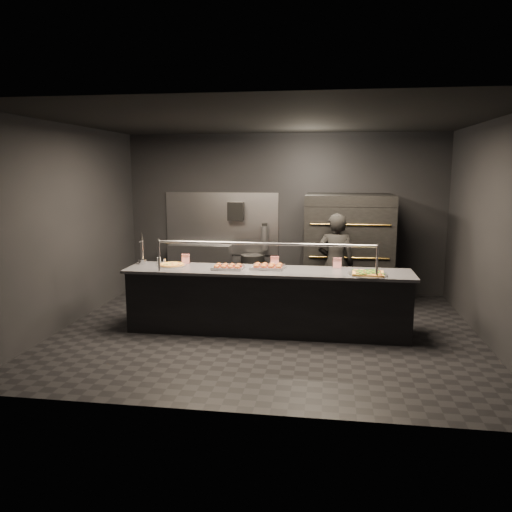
% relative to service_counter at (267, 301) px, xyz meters
% --- Properties ---
extents(room, '(6.04, 6.00, 3.00)m').
position_rel_service_counter_xyz_m(room, '(-0.02, 0.05, 1.03)').
color(room, black).
rests_on(room, ground).
extents(service_counter, '(4.10, 0.78, 1.37)m').
position_rel_service_counter_xyz_m(service_counter, '(0.00, 0.00, 0.00)').
color(service_counter, black).
rests_on(service_counter, ground).
extents(pizza_oven, '(1.50, 1.23, 1.91)m').
position_rel_service_counter_xyz_m(pizza_oven, '(1.20, 1.90, 0.50)').
color(pizza_oven, black).
rests_on(pizza_oven, ground).
extents(prep_shelf, '(1.20, 0.35, 0.90)m').
position_rel_service_counter_xyz_m(prep_shelf, '(-1.60, 2.32, -0.01)').
color(prep_shelf, '#99999E').
rests_on(prep_shelf, ground).
extents(towel_dispenser, '(0.30, 0.20, 0.35)m').
position_rel_service_counter_xyz_m(towel_dispenser, '(-0.90, 2.39, 1.09)').
color(towel_dispenser, black).
rests_on(towel_dispenser, room).
extents(fire_extinguisher, '(0.14, 0.14, 0.51)m').
position_rel_service_counter_xyz_m(fire_extinguisher, '(-0.35, 2.40, 0.60)').
color(fire_extinguisher, '#B2B2B7').
rests_on(fire_extinguisher, room).
extents(beer_tap, '(0.13, 0.18, 0.50)m').
position_rel_service_counter_xyz_m(beer_tap, '(-1.93, 0.17, 0.60)').
color(beer_tap, silver).
rests_on(beer_tap, service_counter).
extents(round_pizza, '(0.43, 0.43, 0.03)m').
position_rel_service_counter_xyz_m(round_pizza, '(-1.45, 0.09, 0.47)').
color(round_pizza, silver).
rests_on(round_pizza, service_counter).
extents(slider_tray_a, '(0.45, 0.33, 0.07)m').
position_rel_service_counter_xyz_m(slider_tray_a, '(-0.57, -0.01, 0.48)').
color(slider_tray_a, silver).
rests_on(slider_tray_a, service_counter).
extents(slider_tray_b, '(0.52, 0.42, 0.07)m').
position_rel_service_counter_xyz_m(slider_tray_b, '(-0.00, 0.09, 0.48)').
color(slider_tray_b, silver).
rests_on(slider_tray_b, service_counter).
extents(square_pizza, '(0.53, 0.53, 0.05)m').
position_rel_service_counter_xyz_m(square_pizza, '(1.40, -0.15, 0.47)').
color(square_pizza, silver).
rests_on(square_pizza, service_counter).
extents(condiment_jar, '(0.14, 0.06, 0.09)m').
position_rel_service_counter_xyz_m(condiment_jar, '(-1.67, 0.26, 0.50)').
color(condiment_jar, silver).
rests_on(condiment_jar, service_counter).
extents(tent_cards, '(2.40, 0.04, 0.15)m').
position_rel_service_counter_xyz_m(tent_cards, '(-0.07, 0.28, 0.53)').
color(tent_cards, white).
rests_on(tent_cards, service_counter).
extents(trash_bin, '(0.45, 0.45, 0.75)m').
position_rel_service_counter_xyz_m(trash_bin, '(-0.55, 2.22, -0.09)').
color(trash_bin, black).
rests_on(trash_bin, ground).
extents(worker, '(0.61, 0.41, 1.65)m').
position_rel_service_counter_xyz_m(worker, '(0.98, 1.08, 0.36)').
color(worker, black).
rests_on(worker, ground).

